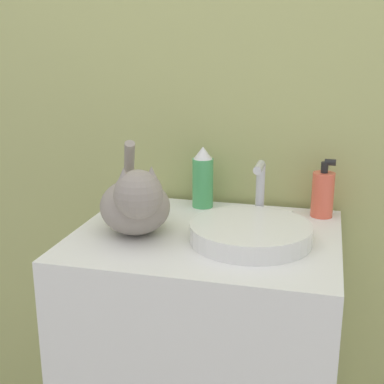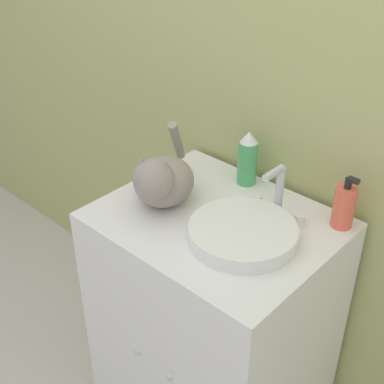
% 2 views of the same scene
% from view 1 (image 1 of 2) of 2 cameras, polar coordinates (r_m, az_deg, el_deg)
% --- Properties ---
extents(wall_back, '(6.00, 0.05, 2.50)m').
position_cam_1_polar(wall_back, '(1.60, 4.25, 12.96)').
color(wall_back, tan).
rests_on(wall_back, ground_plane).
extents(vanity_cabinet, '(0.67, 0.57, 0.86)m').
position_cam_1_polar(vanity_cabinet, '(1.58, 1.41, -19.16)').
color(vanity_cabinet, white).
rests_on(vanity_cabinet, ground_plane).
extents(sink_basin, '(0.30, 0.30, 0.05)m').
position_cam_1_polar(sink_basin, '(1.32, 6.27, -4.36)').
color(sink_basin, white).
rests_on(sink_basin, vanity_cabinet).
extents(faucet, '(0.18, 0.10, 0.17)m').
position_cam_1_polar(faucet, '(1.45, 7.23, -0.41)').
color(faucet, silver).
rests_on(faucet, vanity_cabinet).
extents(cat, '(0.25, 0.33, 0.22)m').
position_cam_1_polar(cat, '(1.34, -6.02, -1.11)').
color(cat, gray).
rests_on(cat, vanity_cabinet).
extents(soap_bottle, '(0.06, 0.06, 0.16)m').
position_cam_1_polar(soap_bottle, '(1.53, 13.78, -0.14)').
color(soap_bottle, '#EF6047').
rests_on(soap_bottle, vanity_cabinet).
extents(spray_bottle, '(0.06, 0.06, 0.18)m').
position_cam_1_polar(spray_bottle, '(1.56, 1.16, 1.51)').
color(spray_bottle, '#4CB266').
rests_on(spray_bottle, vanity_cabinet).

